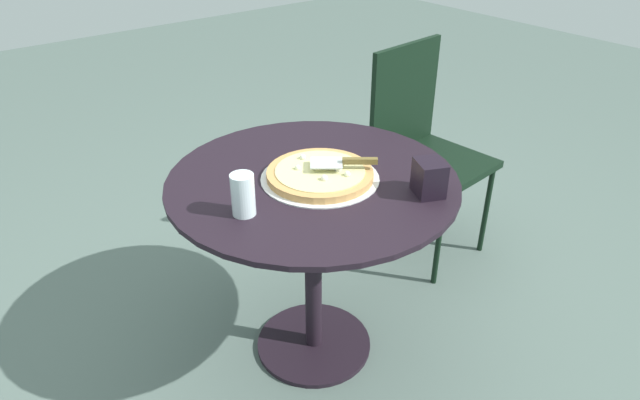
% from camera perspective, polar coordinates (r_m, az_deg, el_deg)
% --- Properties ---
extents(ground_plane, '(10.00, 10.00, 0.00)m').
position_cam_1_polar(ground_plane, '(2.23, -0.62, -14.26)').
color(ground_plane, '#556760').
extents(patio_table, '(0.93, 0.93, 0.72)m').
position_cam_1_polar(patio_table, '(1.88, -0.71, -2.02)').
color(patio_table, black).
rests_on(patio_table, ground).
extents(pizza_on_tray, '(0.37, 0.37, 0.05)m').
position_cam_1_polar(pizza_on_tray, '(1.79, 0.02, 2.57)').
color(pizza_on_tray, silver).
rests_on(pizza_on_tray, patio_table).
extents(pizza_server, '(0.19, 0.17, 0.02)m').
position_cam_1_polar(pizza_server, '(1.78, 2.42, 3.84)').
color(pizza_server, silver).
rests_on(pizza_server, pizza_on_tray).
extents(drinking_cup, '(0.07, 0.07, 0.12)m').
position_cam_1_polar(drinking_cup, '(1.59, -7.71, 0.53)').
color(drinking_cup, white).
rests_on(drinking_cup, patio_table).
extents(napkin_dispenser, '(0.11, 0.12, 0.11)m').
position_cam_1_polar(napkin_dispenser, '(1.71, 10.87, 2.18)').
color(napkin_dispenser, black).
rests_on(napkin_dispenser, patio_table).
extents(patio_chair_near, '(0.45, 0.45, 0.93)m').
position_cam_1_polar(patio_chair_near, '(2.53, 10.13, 5.97)').
color(patio_chair_near, black).
rests_on(patio_chair_near, ground).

